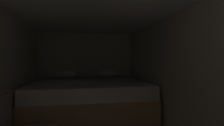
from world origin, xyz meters
name	(u,v)px	position (x,y,z in m)	size (l,w,h in m)	color
wall_back	(86,69)	(0.00, 4.59, 1.00)	(2.64, 0.05, 1.99)	beige
wall_right	(186,77)	(1.30, 1.88, 1.00)	(0.05, 5.36, 1.99)	beige
ceiling_slab	(96,1)	(0.00, 1.88, 2.02)	(2.64, 5.36, 0.05)	white
bed	(89,99)	(0.00, 3.52, 0.40)	(2.42, 2.02, 0.98)	tan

